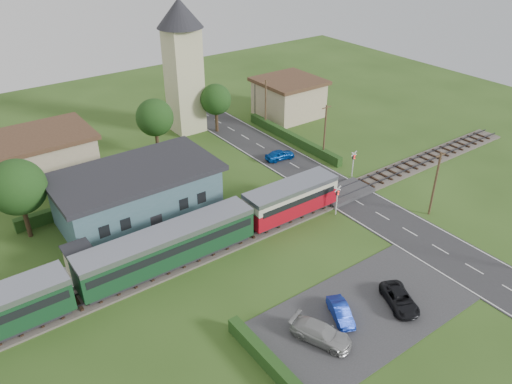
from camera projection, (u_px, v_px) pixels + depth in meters
ground at (284, 233)px, 48.24m from camera, size 120.00×120.00×0.00m
railway_track at (272, 223)px, 49.58m from camera, size 76.00×3.20×0.49m
road at (357, 202)px, 53.31m from camera, size 6.00×70.00×0.05m
car_park at (366, 311)px, 39.06m from camera, size 17.00×9.00×0.08m
crossing_deck at (344, 193)px, 54.61m from camera, size 6.20×3.40×0.45m
platform at (167, 242)px, 46.68m from camera, size 30.00×3.00×0.45m
equipment_hut at (79, 260)px, 41.86m from camera, size 2.30×2.30×2.55m
station_building at (137, 194)px, 49.50m from camera, size 16.00×9.00×5.30m
train at (134, 259)px, 41.21m from camera, size 43.20×2.90×3.40m
church_tower at (182, 57)px, 65.24m from camera, size 6.00×6.00×17.60m
house_west at (45, 156)px, 56.71m from camera, size 10.80×8.80×5.50m
house_east at (289, 97)px, 73.79m from camera, size 8.80×8.80×5.50m
hedge_carpark at (269, 362)px, 33.95m from camera, size 0.80×9.00×1.20m
hedge_roadside at (292, 138)px, 66.35m from camera, size 0.80×18.00×1.20m
hedge_station at (122, 193)px, 53.68m from camera, size 22.00×0.80×1.30m
tree_a at (17, 187)px, 45.17m from camera, size 5.20×5.20×8.00m
tree_b at (155, 118)px, 60.80m from camera, size 4.60×4.60×7.34m
tree_c at (216, 100)px, 67.46m from camera, size 4.20×4.20×6.78m
utility_pole_b at (435, 183)px, 49.43m from camera, size 1.40×0.22×7.00m
utility_pole_c at (325, 131)px, 60.63m from camera, size 1.40×0.22×7.00m
utility_pole_d at (266, 104)px, 69.03m from camera, size 1.40×0.22×7.00m
crossing_signal_near at (337, 196)px, 50.13m from camera, size 0.84×0.28×3.28m
crossing_signal_far at (353, 160)px, 57.15m from camera, size 0.84×0.28×3.28m
streetlamp_east at (255, 95)px, 73.74m from camera, size 0.30×0.30×5.15m
car_on_road at (280, 155)px, 61.76m from camera, size 3.89×1.95×1.27m
car_park_blue at (341, 312)px, 38.05m from camera, size 2.50×3.66×1.14m
car_park_silver at (321, 333)px, 36.04m from camera, size 3.47×4.98×1.34m
car_park_dark at (400, 299)px, 39.28m from camera, size 3.49×4.61×1.16m
pedestrian_near at (230, 213)px, 49.13m from camera, size 0.67×0.51×1.64m
pedestrian_far at (82, 263)px, 42.23m from camera, size 0.82×0.94×1.66m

